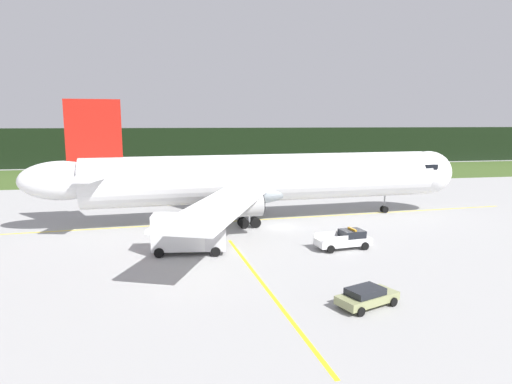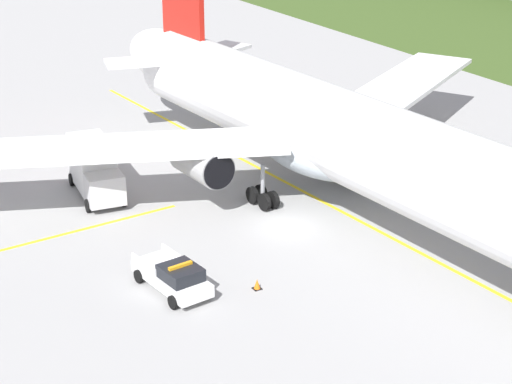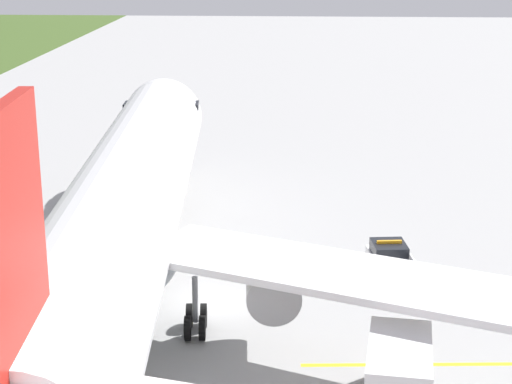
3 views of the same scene
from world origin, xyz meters
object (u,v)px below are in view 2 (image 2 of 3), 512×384
(catering_truck, at_px, (95,169))
(apron_cone, at_px, (257,284))
(ops_pickup_truck, at_px, (174,276))
(airliner, at_px, (335,134))

(catering_truck, bearing_deg, apron_cone, 9.32)
(ops_pickup_truck, xyz_separation_m, catering_truck, (-15.03, 1.22, 1.03))
(airliner, relative_size, catering_truck, 7.78)
(airliner, xyz_separation_m, apron_cone, (7.20, -10.05, -4.82))
(airliner, bearing_deg, apron_cone, -54.36)
(catering_truck, height_order, apron_cone, catering_truck)
(ops_pickup_truck, bearing_deg, airliner, 110.00)
(apron_cone, bearing_deg, airliner, 125.64)
(airliner, relative_size, ops_pickup_truck, 9.87)
(catering_truck, relative_size, apron_cone, 11.84)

